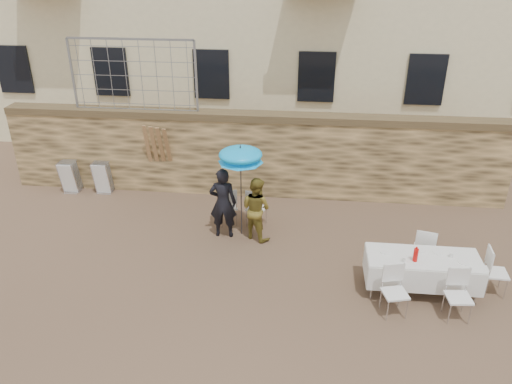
# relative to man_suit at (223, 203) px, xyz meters

# --- Properties ---
(ground) EXTENTS (80.00, 80.00, 0.00)m
(ground) POSITION_rel_man_suit_xyz_m (0.40, -2.70, -0.84)
(ground) COLOR brown
(ground) RESTS_ON ground
(stone_wall) EXTENTS (13.00, 0.50, 2.20)m
(stone_wall) POSITION_rel_man_suit_xyz_m (0.40, 2.30, 0.26)
(stone_wall) COLOR olive
(stone_wall) RESTS_ON ground
(chain_link_fence) EXTENTS (3.20, 0.06, 1.80)m
(chain_link_fence) POSITION_rel_man_suit_xyz_m (-2.60, 2.30, 2.26)
(chain_link_fence) COLOR gray
(chain_link_fence) RESTS_ON stone_wall
(man_suit) EXTENTS (0.63, 0.42, 1.68)m
(man_suit) POSITION_rel_man_suit_xyz_m (0.00, 0.00, 0.00)
(man_suit) COLOR black
(man_suit) RESTS_ON ground
(woman_dress) EXTENTS (0.91, 0.86, 1.48)m
(woman_dress) POSITION_rel_man_suit_xyz_m (0.75, 0.00, -0.10)
(woman_dress) COLOR olive
(woman_dress) RESTS_ON ground
(umbrella) EXTENTS (1.00, 1.00, 2.03)m
(umbrella) POSITION_rel_man_suit_xyz_m (0.40, 0.10, 1.08)
(umbrella) COLOR #3F3F44
(umbrella) RESTS_ON ground
(couple_chair_left) EXTENTS (0.62, 0.62, 0.96)m
(couple_chair_left) POSITION_rel_man_suit_xyz_m (0.00, 0.55, -0.36)
(couple_chair_left) COLOR white
(couple_chair_left) RESTS_ON ground
(couple_chair_right) EXTENTS (0.61, 0.61, 0.96)m
(couple_chair_right) POSITION_rel_man_suit_xyz_m (0.70, 0.55, -0.36)
(couple_chair_right) COLOR white
(couple_chair_right) RESTS_ON ground
(banquet_table) EXTENTS (2.10, 0.85, 0.78)m
(banquet_table) POSITION_rel_man_suit_xyz_m (4.11, -1.65, -0.11)
(banquet_table) COLOR white
(banquet_table) RESTS_ON ground
(soda_bottle) EXTENTS (0.09, 0.09, 0.26)m
(soda_bottle) POSITION_rel_man_suit_xyz_m (3.91, -1.80, 0.07)
(soda_bottle) COLOR red
(soda_bottle) RESTS_ON banquet_table
(table_chair_front_left) EXTENTS (0.58, 0.58, 0.96)m
(table_chair_front_left) POSITION_rel_man_suit_xyz_m (3.51, -2.40, -0.36)
(table_chair_front_left) COLOR white
(table_chair_front_left) RESTS_ON ground
(table_chair_front_right) EXTENTS (0.52, 0.52, 0.96)m
(table_chair_front_right) POSITION_rel_man_suit_xyz_m (4.61, -2.40, -0.36)
(table_chair_front_right) COLOR white
(table_chair_front_right) RESTS_ON ground
(table_chair_back) EXTENTS (0.58, 0.58, 0.96)m
(table_chair_back) POSITION_rel_man_suit_xyz_m (4.31, -0.85, -0.36)
(table_chair_back) COLOR white
(table_chair_back) RESTS_ON ground
(table_chair_side) EXTENTS (0.51, 0.51, 0.96)m
(table_chair_side) POSITION_rel_man_suit_xyz_m (5.51, -1.55, -0.36)
(table_chair_side) COLOR white
(table_chair_side) RESTS_ON ground
(chair_stack_left) EXTENTS (0.46, 0.47, 0.92)m
(chair_stack_left) POSITION_rel_man_suit_xyz_m (-4.49, 1.97, -0.38)
(chair_stack_left) COLOR white
(chair_stack_left) RESTS_ON ground
(chair_stack_right) EXTENTS (0.46, 0.40, 0.92)m
(chair_stack_right) POSITION_rel_man_suit_xyz_m (-3.59, 1.97, -0.38)
(chair_stack_right) COLOR white
(chair_stack_right) RESTS_ON ground
(wood_planks) EXTENTS (0.70, 0.20, 2.00)m
(wood_planks) POSITION_rel_man_suit_xyz_m (-1.99, 2.04, 0.16)
(wood_planks) COLOR #A37749
(wood_planks) RESTS_ON ground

